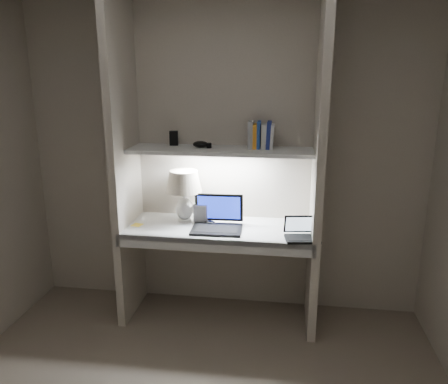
% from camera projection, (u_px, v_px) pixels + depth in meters
% --- Properties ---
extents(back_wall, '(3.20, 0.01, 2.50)m').
position_uv_depth(back_wall, '(224.00, 159.00, 3.52)').
color(back_wall, beige).
rests_on(back_wall, floor).
extents(alcove_panel_left, '(0.06, 0.55, 2.50)m').
position_uv_depth(alcove_panel_left, '(125.00, 163.00, 3.35)').
color(alcove_panel_left, beige).
rests_on(alcove_panel_left, floor).
extents(alcove_panel_right, '(0.06, 0.55, 2.50)m').
position_uv_depth(alcove_panel_right, '(318.00, 169.00, 3.15)').
color(alcove_panel_right, beige).
rests_on(alcove_panel_right, floor).
extents(desk, '(1.40, 0.55, 0.04)m').
position_uv_depth(desk, '(219.00, 229.00, 3.39)').
color(desk, white).
rests_on(desk, alcove_panel_left).
extents(desk_apron, '(1.46, 0.03, 0.10)m').
position_uv_depth(desk_apron, '(213.00, 245.00, 3.15)').
color(desk_apron, silver).
rests_on(desk_apron, desk).
extents(shelf, '(1.40, 0.36, 0.03)m').
position_uv_depth(shelf, '(220.00, 151.00, 3.32)').
color(shelf, silver).
rests_on(shelf, back_wall).
extents(strip_light, '(0.60, 0.04, 0.02)m').
position_uv_depth(strip_light, '(220.00, 153.00, 3.32)').
color(strip_light, white).
rests_on(strip_light, shelf).
extents(table_lamp, '(0.28, 0.28, 0.41)m').
position_uv_depth(table_lamp, '(184.00, 187.00, 3.44)').
color(table_lamp, white).
rests_on(table_lamp, desk).
extents(laptop_main, '(0.39, 0.34, 0.25)m').
position_uv_depth(laptop_main, '(218.00, 221.00, 3.34)').
color(laptop_main, black).
rests_on(laptop_main, desk).
extents(laptop_netbook, '(0.27, 0.24, 0.16)m').
position_uv_depth(laptop_netbook, '(302.00, 233.00, 3.13)').
color(laptop_netbook, black).
rests_on(laptop_netbook, desk).
extents(speaker, '(0.12, 0.09, 0.15)m').
position_uv_depth(speaker, '(201.00, 213.00, 3.46)').
color(speaker, silver).
rests_on(speaker, desk).
extents(mouse, '(0.10, 0.08, 0.03)m').
position_uv_depth(mouse, '(210.00, 223.00, 3.42)').
color(mouse, black).
rests_on(mouse, desk).
extents(cable_coil, '(0.12, 0.12, 0.01)m').
position_uv_depth(cable_coil, '(205.00, 221.00, 3.50)').
color(cable_coil, black).
rests_on(cable_coil, desk).
extents(sticky_note, '(0.09, 0.09, 0.00)m').
position_uv_depth(sticky_note, '(137.00, 225.00, 3.42)').
color(sticky_note, yellow).
rests_on(sticky_note, desk).
extents(book_row, '(0.20, 0.14, 0.21)m').
position_uv_depth(book_row, '(261.00, 136.00, 3.31)').
color(book_row, white).
rests_on(book_row, shelf).
extents(shelf_box, '(0.07, 0.06, 0.11)m').
position_uv_depth(shelf_box, '(174.00, 138.00, 3.45)').
color(shelf_box, black).
rests_on(shelf_box, shelf).
extents(shelf_gadget, '(0.13, 0.09, 0.05)m').
position_uv_depth(shelf_gadget, '(201.00, 144.00, 3.34)').
color(shelf_gadget, black).
rests_on(shelf_gadget, shelf).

